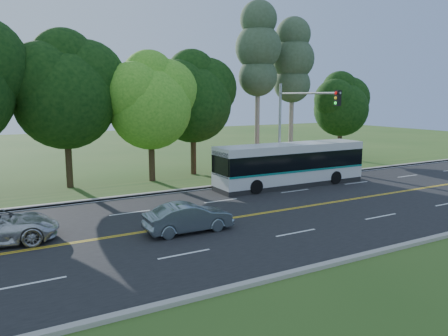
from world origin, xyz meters
TOP-DOWN VIEW (x-y plane):
  - ground at (0.00, 0.00)m, footprint 120.00×120.00m
  - road at (0.00, 0.00)m, footprint 60.00×14.00m
  - curb_north at (0.00, 7.15)m, footprint 60.00×0.30m
  - curb_south at (0.00, -7.15)m, footprint 60.00×0.30m
  - grass_verge at (0.00, 9.00)m, footprint 60.00×4.00m
  - lane_markings at (-0.09, 0.00)m, footprint 57.60×13.82m
  - tree_row at (-5.15, 12.13)m, footprint 44.70×9.10m
  - bougainvillea_hedge at (7.18, 8.15)m, footprint 9.50×2.25m
  - traffic_signal at (6.49, 5.40)m, footprint 0.42×6.10m
  - transit_bus at (5.84, 5.08)m, footprint 11.05×2.54m
  - sedan at (-4.65, -0.98)m, footprint 4.03×1.46m

SIDE VIEW (x-z plane):
  - ground at x=0.00m, z-range 0.00..0.00m
  - road at x=0.00m, z-range 0.00..0.02m
  - lane_markings at x=-0.09m, z-range 0.02..0.02m
  - grass_verge at x=0.00m, z-range 0.00..0.10m
  - curb_north at x=0.00m, z-range 0.00..0.15m
  - curb_south at x=0.00m, z-range 0.00..0.15m
  - sedan at x=-4.65m, z-range 0.02..1.34m
  - bougainvillea_hedge at x=7.18m, z-range -0.03..1.47m
  - transit_bus at x=5.84m, z-range 0.01..2.89m
  - traffic_signal at x=6.49m, z-range 1.17..8.17m
  - tree_row at x=-5.15m, z-range -0.19..13.65m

